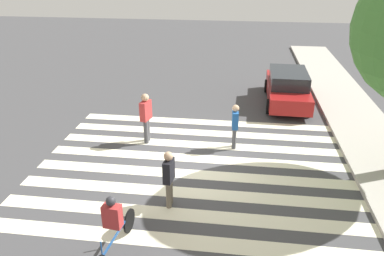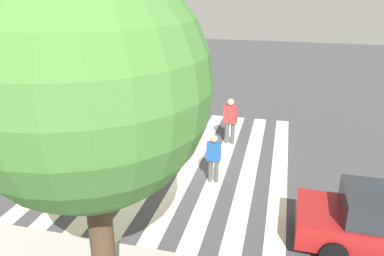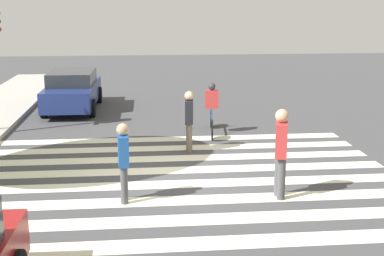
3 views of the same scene
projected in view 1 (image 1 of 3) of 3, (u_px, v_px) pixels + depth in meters
The scene contains 7 objects.
ground_plane at pixel (193, 166), 12.18m from camera, with size 60.00×60.00×0.00m, color #444447.
crosswalk_stripes at pixel (193, 166), 12.17m from camera, with size 7.63×10.00×0.01m.
pedestrian_adult_blue_shirt at pixel (146, 115), 13.34m from camera, with size 0.56×0.35×1.86m.
pedestrian_adult_yellow_jacket at pixel (169, 176), 9.89m from camera, with size 0.48×0.26×1.65m.
pedestrian_adult_tall_backpack at pixel (235, 124), 12.97m from camera, with size 0.46×0.24×1.62m.
cyclist_far_lane at pixel (113, 224), 8.24m from camera, with size 2.22×0.42×1.57m.
car_parked_silver_sedan at pixel (288, 87), 17.07m from camera, with size 4.55×1.98×1.51m.
Camera 1 is at (10.45, 1.33, 6.23)m, focal length 35.00 mm.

